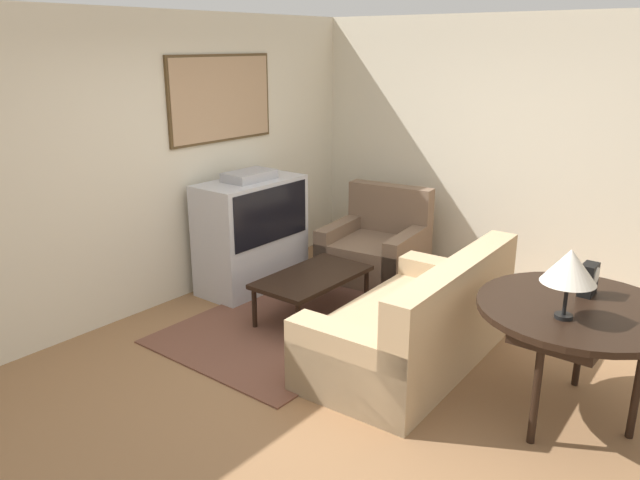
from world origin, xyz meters
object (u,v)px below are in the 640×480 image
object	(u,v)px
tv	(252,233)
table_lamp	(570,267)
couch	(416,327)
coffee_table	(313,279)
armchair	(376,249)
mantel_clock	(589,279)
console_table	(578,315)

from	to	relation	value
tv	table_lamp	distance (m)	3.39
couch	coffee_table	distance (m)	1.18
tv	coffee_table	distance (m)	1.01
armchair	table_lamp	size ratio (longest dim) A/B	2.37
tv	mantel_clock	distance (m)	3.31
armchair	coffee_table	distance (m)	1.28
tv	armchair	bearing A→B (deg)	-37.89
couch	mantel_clock	bearing A→B (deg)	98.08
armchair	mantel_clock	bearing A→B (deg)	-33.09
armchair	table_lamp	xyz separation A→B (m)	(-1.68, -2.47, 0.84)
tv	couch	xyz separation A→B (m)	(-0.37, -2.14, -0.27)
tv	armchair	size ratio (longest dim) A/B	1.14
tv	table_lamp	bearing A→B (deg)	-100.76
tv	table_lamp	world-z (taller)	table_lamp
console_table	table_lamp	world-z (taller)	table_lamp
table_lamp	mantel_clock	distance (m)	0.52
couch	coffee_table	size ratio (longest dim) A/B	1.76
table_lamp	tv	bearing A→B (deg)	79.24
coffee_table	console_table	world-z (taller)	console_table
coffee_table	table_lamp	bearing A→B (deg)	-100.01
couch	armchair	size ratio (longest dim) A/B	1.83
table_lamp	mantel_clock	xyz separation A→B (m)	(0.47, -0.00, -0.22)
couch	table_lamp	bearing A→B (deg)	74.96
coffee_table	console_table	distance (m)	2.37
mantel_clock	console_table	bearing A→B (deg)	-175.24
table_lamp	mantel_clock	world-z (taller)	table_lamp
tv	mantel_clock	xyz separation A→B (m)	(-0.15, -3.29, 0.34)
couch	console_table	world-z (taller)	couch
coffee_table	couch	bearing A→B (deg)	-97.55
tv	couch	distance (m)	2.18
couch	table_lamp	size ratio (longest dim) A/B	4.33
tv	armchair	xyz separation A→B (m)	(1.05, -0.82, -0.28)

